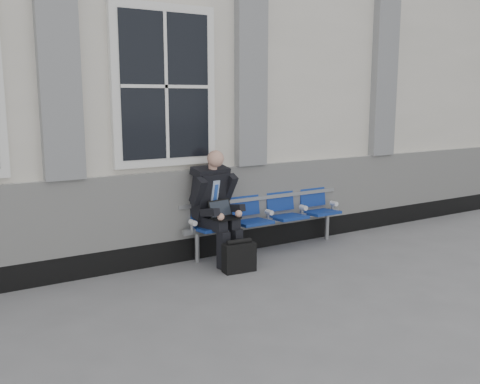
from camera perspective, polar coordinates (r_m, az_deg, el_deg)
ground at (r=5.66m, az=-4.76°, el=-11.97°), size 70.00×70.00×0.00m
station_building at (r=8.49m, az=-15.96°, el=10.39°), size 14.40×4.40×4.49m
bench at (r=7.47m, az=2.82°, el=-2.06°), size 2.60×0.47×0.91m
businessman at (r=6.85m, az=-2.63°, el=-1.17°), size 0.62×0.84×1.46m
briefcase at (r=6.61m, az=-0.10°, el=-6.92°), size 0.42×0.21×0.41m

